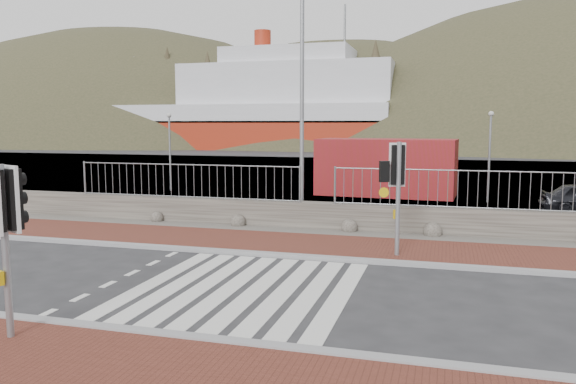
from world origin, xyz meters
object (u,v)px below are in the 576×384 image
(traffic_signal_near, at_px, (3,215))
(ferry, at_px, (246,112))
(shipping_container, at_px, (386,167))
(traffic_signal_far, at_px, (397,175))
(streetlight, at_px, (305,89))

(traffic_signal_near, bearing_deg, ferry, 127.77)
(ferry, bearing_deg, shipping_container, -62.93)
(traffic_signal_far, distance_m, streetlight, 6.11)
(ferry, distance_m, shipping_container, 57.04)
(traffic_signal_near, relative_size, traffic_signal_far, 0.94)
(ferry, height_order, traffic_signal_near, ferry)
(streetlight, xyz_separation_m, shipping_container, (1.89, 9.18, -3.33))
(traffic_signal_near, xyz_separation_m, traffic_signal_far, (5.54, 7.55, 0.14))
(streetlight, distance_m, shipping_container, 9.95)
(ferry, relative_size, shipping_container, 7.43)
(ferry, relative_size, traffic_signal_near, 17.23)
(traffic_signal_near, relative_size, shipping_container, 0.43)
(streetlight, bearing_deg, shipping_container, 97.52)
(streetlight, height_order, shipping_container, streetlight)
(streetlight, bearing_deg, traffic_signal_near, -80.43)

